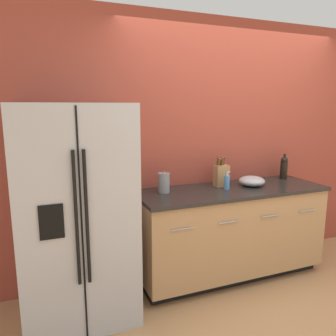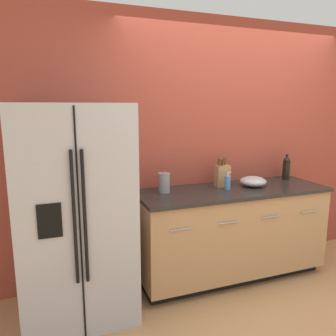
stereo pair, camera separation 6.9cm
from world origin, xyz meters
name	(u,v)px [view 1 (the left image)]	position (x,y,z in m)	size (l,w,h in m)	color
ground_plane	(303,317)	(0.00, 0.00, 0.00)	(14.00, 14.00, 0.00)	#B27F51
wall_back	(231,145)	(0.00, 1.18, 1.30)	(10.00, 0.05, 2.60)	#993D2D
counter_unit	(230,231)	(-0.20, 0.83, 0.47)	(1.90, 0.64, 0.92)	black
refrigerator	(76,213)	(-1.70, 0.76, 0.87)	(0.87, 0.80, 1.74)	#B2B2B5
knife_block	(221,175)	(-0.25, 0.95, 1.04)	(0.14, 0.09, 0.30)	#A87A4C
wine_bottle	(284,167)	(0.57, 0.99, 1.05)	(0.08, 0.08, 0.28)	black
soap_dispenser	(227,182)	(-0.26, 0.82, 0.99)	(0.06, 0.06, 0.17)	#4C7FB2
steel_canister	(164,183)	(-0.88, 0.93, 1.01)	(0.11, 0.11, 0.20)	gray
mixing_bowl	(252,181)	(0.05, 0.84, 0.97)	(0.26, 0.26, 0.10)	#A3A3A5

